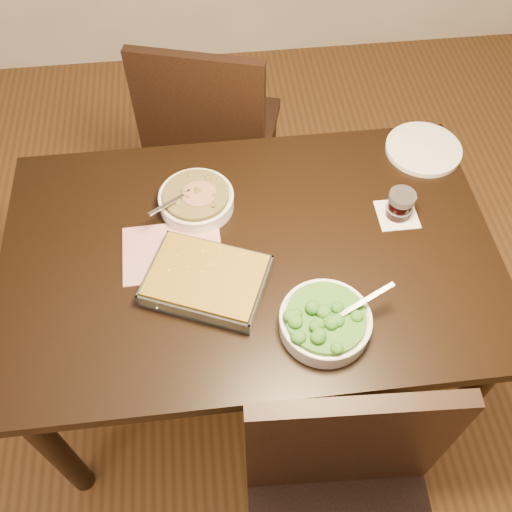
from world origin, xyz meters
TOP-DOWN VIEW (x-y plane):
  - ground at (0.00, 0.00)m, footprint 4.00×4.00m
  - table at (0.00, 0.00)m, footprint 1.40×0.90m
  - magazine_a at (-0.22, 0.02)m, footprint 0.28×0.21m
  - coaster at (0.45, 0.08)m, footprint 0.12×0.12m
  - stew_bowl at (-0.14, 0.18)m, footprint 0.22×0.22m
  - broccoli_bowl at (0.16, -0.27)m, footprint 0.26×0.24m
  - baking_dish at (-0.13, -0.11)m, footprint 0.37×0.33m
  - wine_tumbler at (0.45, 0.08)m, footprint 0.08×0.08m
  - dinner_plate at (0.60, 0.33)m, footprint 0.24×0.24m
  - chair_far at (-0.08, 0.72)m, footprint 0.57×0.57m

SIDE VIEW (x-z plane):
  - ground at x=0.00m, z-range 0.00..0.00m
  - chair_far at x=-0.08m, z-range 0.06..1.03m
  - table at x=0.00m, z-range 0.28..1.03m
  - coaster at x=0.45m, z-range 0.75..0.75m
  - magazine_a at x=-0.22m, z-range 0.75..0.76m
  - dinner_plate at x=0.60m, z-range 0.75..0.77m
  - baking_dish at x=-0.13m, z-range 0.75..0.81m
  - stew_bowl at x=-0.14m, z-range 0.74..0.82m
  - broccoli_bowl at x=0.16m, z-range 0.74..0.83m
  - wine_tumbler at x=0.45m, z-range 0.75..0.84m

